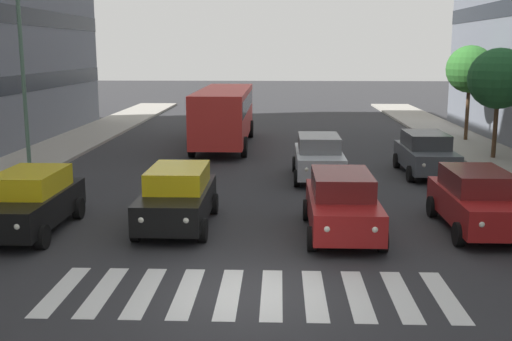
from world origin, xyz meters
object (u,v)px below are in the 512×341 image
Objects in this scene: bus_behind_traffic at (224,111)px; car_0 at (477,200)px; car_row2_1 at (426,153)px; street_tree_3 at (470,69)px; street_lamp_right at (35,57)px; car_2 at (178,196)px; street_tree_2 at (499,79)px; car_1 at (342,203)px; car_row2_0 at (319,157)px; car_3 at (30,201)px.

car_0 is at bearing 118.83° from bus_behind_traffic.
car_row2_1 is (-0.38, -8.01, 0.00)m from car_0.
bus_behind_traffic is (8.53, -15.51, 0.97)m from car_0.
car_0 is 18.09m from street_tree_3.
car_row2_1 is at bearing -176.88° from street_lamp_right.
car_2 is 17.35m from street_tree_2.
street_tree_3 is (-4.71, -17.19, 3.11)m from car_0.
bus_behind_traffic is 11.09m from street_lamp_right.
car_1 is 0.42× the size of bus_behind_traffic.
bus_behind_traffic is (8.92, -7.49, 0.97)m from car_row2_1.
car_row2_1 is 11.69m from bus_behind_traffic.
bus_behind_traffic is at bearing -61.17° from car_0.
bus_behind_traffic reaches higher than car_row2_0.
car_2 is 1.00× the size of car_row2_0.
car_0 is 1.00× the size of car_1.
street_tree_2 is (-12.82, -11.33, 2.87)m from car_2.
street_tree_2 reaches higher than car_1.
street_tree_3 is (-13.24, -1.69, 2.14)m from bus_behind_traffic.
car_2 is at bearing 90.00° from bus_behind_traffic.
car_1 is 4.71m from car_2.
car_row2_1 is 0.42× the size of bus_behind_traffic.
street_tree_3 is (-4.32, -9.18, 3.11)m from car_row2_1.
car_1 is 1.00× the size of car_row2_1.
street_tree_2 is (-16.88, -12.05, 2.87)m from car_3.
car_row2_1 is 0.89× the size of street_tree_2.
car_0 is at bearing 87.25° from car_row2_1.
street_tree_3 reaches higher than car_0.
car_2 is at bearing 52.26° from street_tree_3.
street_tree_3 reaches higher than car_row2_0.
car_row2_1 is at bearing -116.40° from car_1.
street_tree_2 reaches higher than car_row2_1.
bus_behind_traffic is at bearing -40.04° from car_row2_1.
car_row2_0 is at bearing 12.69° from car_row2_1.
car_1 is at bearing 145.83° from street_lamp_right.
street_tree_3 is (-8.75, -10.18, 3.11)m from car_row2_0.
street_tree_3 is (-19.93, -10.03, -0.77)m from street_lamp_right.
car_3 is 11.47m from car_row2_0.
car_1 is at bearing 172.24° from car_2.
car_2 and car_row2_1 have the same top height.
car_2 is 11.93m from car_row2_1.
car_3 is 1.00× the size of car_row2_0.
street_tree_2 reaches higher than car_row2_0.
car_0 is at bearing -177.09° from car_3.
car_1 is 9.56m from car_row2_1.
street_tree_3 reaches higher than street_tree_2.
car_2 is 0.59× the size of street_lamp_right.
street_lamp_right is at bearing -71.30° from car_3.
car_1 is at bearing -179.43° from car_3.
car_row2_0 is at bearing -122.96° from car_2.
street_tree_2 is (-3.90, -3.40, 2.87)m from car_row2_1.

